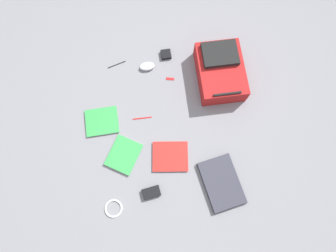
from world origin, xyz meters
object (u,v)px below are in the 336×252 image
at_px(book_manual, 170,156).
at_px(computer_mouse, 147,66).
at_px(laptop, 222,183).
at_px(book_red, 124,155).
at_px(power_brick, 151,192).
at_px(cable_coil, 113,208).
at_px(pen_black, 142,118).
at_px(backpack, 220,71).
at_px(book_blue, 102,121).
at_px(usb_stick, 170,79).
at_px(pen_blue, 117,64).
at_px(earbud_pouch, 166,54).

xyz_separation_m(book_manual, computer_mouse, (-0.68, -0.10, 0.01)).
distance_m(laptop, book_manual, 0.38).
relative_size(book_red, power_brick, 2.52).
xyz_separation_m(laptop, book_manual, (-0.21, -0.32, -0.01)).
bearing_deg(book_red, laptop, 67.75).
bearing_deg(power_brick, book_manual, 146.16).
height_order(cable_coil, pen_black, cable_coil).
relative_size(backpack, book_red, 1.49).
distance_m(book_blue, usb_stick, 0.58).
distance_m(backpack, book_manual, 0.70).
bearing_deg(backpack, cable_coil, -43.89).
distance_m(book_red, book_manual, 0.32).
height_order(power_brick, usb_stick, power_brick).
relative_size(book_manual, computer_mouse, 2.37).
height_order(backpack, laptop, backpack).
height_order(cable_coil, pen_blue, cable_coil).
bearing_deg(cable_coil, pen_black, 158.09).
height_order(computer_mouse, power_brick, computer_mouse).
distance_m(book_manual, cable_coil, 0.50).
relative_size(computer_mouse, cable_coil, 0.94).
xyz_separation_m(backpack, book_red, (0.51, -0.73, -0.07)).
bearing_deg(pen_black, book_red, -30.49).
bearing_deg(laptop, book_red, -112.25).
xyz_separation_m(pen_blue, earbud_pouch, (-0.04, 0.37, 0.01)).
bearing_deg(book_blue, laptop, 56.31).
relative_size(backpack, pen_black, 3.24).
relative_size(book_blue, earbud_pouch, 3.23).
xyz_separation_m(book_blue, usb_stick, (-0.27, 0.51, -0.00)).
relative_size(backpack, pen_blue, 3.09).
height_order(computer_mouse, pen_blue, computer_mouse).
bearing_deg(cable_coil, laptop, 96.73).
xyz_separation_m(computer_mouse, pen_black, (0.39, -0.07, -0.01)).
relative_size(power_brick, usb_stick, 1.98).
bearing_deg(computer_mouse, pen_black, -15.15).
bearing_deg(earbud_pouch, book_red, -26.88).
height_order(backpack, earbud_pouch, backpack).
bearing_deg(book_manual, earbud_pouch, 176.05).
relative_size(pen_blue, earbud_pouch, 1.91).
bearing_deg(computer_mouse, backpack, 71.65).
bearing_deg(book_red, cable_coil, -14.95).
bearing_deg(pen_blue, computer_mouse, 77.96).
xyz_separation_m(book_manual, cable_coil, (0.30, -0.40, -0.00)).
xyz_separation_m(book_manual, usb_stick, (-0.57, 0.06, -0.00)).
xyz_separation_m(power_brick, earbud_pouch, (-0.99, 0.20, -0.00)).
distance_m(book_blue, power_brick, 0.60).
distance_m(pen_black, pen_blue, 0.46).
bearing_deg(pen_black, earbud_pouch, 155.11).
distance_m(laptop, usb_stick, 0.82).
relative_size(book_red, earbud_pouch, 3.98).
bearing_deg(book_blue, earbud_pouch, 132.97).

